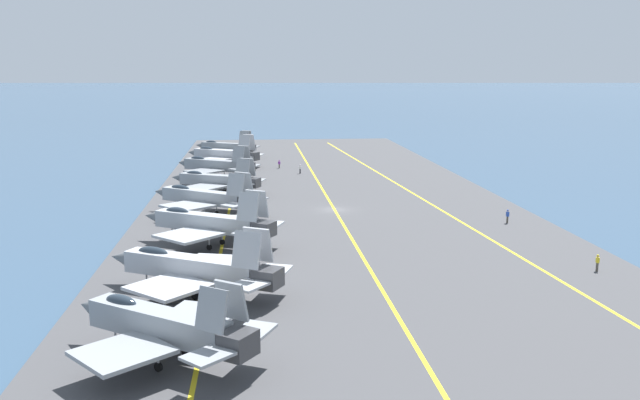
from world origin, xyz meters
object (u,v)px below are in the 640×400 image
(crew_blue_vest, at_px, (508,216))
(parked_jet_eighth, at_px, (226,147))
(parked_jet_second, at_px, (193,268))
(parked_jet_seventh, at_px, (223,154))
(crew_purple_vest, at_px, (279,164))
(parked_jet_sixth, at_px, (216,165))
(parked_jet_fifth, at_px, (216,180))
(crew_yellow_vest, at_px, (597,262))
(parked_jet_third, at_px, (208,223))
(parked_jet_fourth, at_px, (205,197))
(parked_jet_nearest, at_px, (161,325))
(crew_white_vest, at_px, (300,169))

(crew_blue_vest, bearing_deg, parked_jet_eighth, 28.64)
(parked_jet_second, bearing_deg, crew_blue_vest, -57.42)
(parked_jet_seventh, relative_size, crew_purple_vest, 9.66)
(parked_jet_sixth, distance_m, crew_blue_vest, 54.49)
(crew_purple_vest, bearing_deg, parked_jet_fifth, 158.33)
(crew_yellow_vest, height_order, crew_blue_vest, crew_blue_vest)
(parked_jet_third, xyz_separation_m, parked_jet_fourth, (15.88, 1.43, -0.11))
(parked_jet_seventh, bearing_deg, parked_jet_sixth, 178.02)
(parked_jet_nearest, height_order, parked_jet_third, parked_jet_third)
(crew_yellow_vest, height_order, crew_white_vest, crew_white_vest)
(crew_blue_vest, bearing_deg, parked_jet_sixth, 45.55)
(parked_jet_fifth, bearing_deg, parked_jet_seventh, 0.27)
(parked_jet_nearest, height_order, parked_jet_eighth, parked_jet_nearest)
(crew_purple_vest, bearing_deg, crew_blue_vest, -152.39)
(parked_jet_nearest, relative_size, parked_jet_third, 0.89)
(crew_purple_vest, height_order, crew_yellow_vest, crew_purple_vest)
(parked_jet_third, relative_size, parked_jet_sixth, 1.06)
(parked_jet_sixth, distance_m, crew_white_vest, 16.74)
(parked_jet_nearest, distance_m, parked_jet_fifth, 62.15)
(parked_jet_sixth, height_order, crew_yellow_vest, parked_jet_sixth)
(parked_jet_fourth, height_order, crew_yellow_vest, parked_jet_fourth)
(parked_jet_nearest, relative_size, parked_jet_sixth, 0.95)
(parked_jet_eighth, bearing_deg, crew_white_vest, -149.98)
(parked_jet_nearest, distance_m, parked_jet_seventh, 93.57)
(parked_jet_second, height_order, parked_jet_seventh, parked_jet_seventh)
(parked_jet_third, relative_size, crew_blue_vest, 9.21)
(parked_jet_nearest, distance_m, parked_jet_sixth, 76.21)
(parked_jet_sixth, xyz_separation_m, parked_jet_eighth, (31.82, -0.66, -0.27))
(parked_jet_sixth, distance_m, parked_jet_eighth, 31.82)
(parked_jet_fourth, distance_m, crew_yellow_vest, 49.25)
(crew_purple_vest, bearing_deg, parked_jet_third, 170.30)
(parked_jet_third, distance_m, parked_jet_seventh, 63.48)
(parked_jet_fifth, bearing_deg, parked_jet_fourth, 177.80)
(parked_jet_sixth, bearing_deg, crew_yellow_vest, -146.12)
(parked_jet_second, distance_m, crew_blue_vest, 44.68)
(parked_jet_second, distance_m, parked_jet_fifth, 48.13)
(parked_jet_second, xyz_separation_m, crew_purple_vest, (75.88, -10.53, -1.42))
(parked_jet_fourth, height_order, parked_jet_sixth, parked_jet_sixth)
(parked_jet_seventh, bearing_deg, parked_jet_eighth, -0.25)
(parked_jet_fourth, xyz_separation_m, crew_yellow_vest, (-29.08, -39.71, -1.68))
(crew_white_vest, bearing_deg, crew_yellow_vest, -159.59)
(parked_jet_seventh, bearing_deg, parked_jet_third, -179.14)
(parked_jet_sixth, relative_size, crew_white_vest, 9.05)
(crew_blue_vest, bearing_deg, parked_jet_nearest, 134.61)
(crew_white_vest, bearing_deg, parked_jet_seventh, 53.25)
(crew_blue_vest, bearing_deg, parked_jet_seventh, 34.59)
(parked_jet_second, height_order, crew_white_vest, parked_jet_second)
(parked_jet_third, xyz_separation_m, parked_jet_seventh, (63.47, 0.95, -0.24))
(parked_jet_second, distance_m, crew_purple_vest, 76.62)
(crew_purple_vest, xyz_separation_m, crew_white_vest, (-7.39, -3.64, 0.02))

